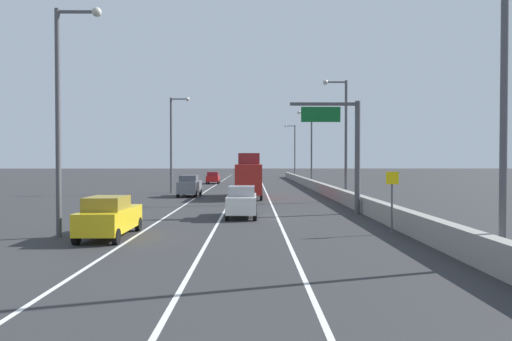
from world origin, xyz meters
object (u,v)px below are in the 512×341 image
object	(u,v)px
lamp_post_right_second	(343,132)
lamp_post_left_mid	(173,138)
overhead_sign_gantry	(346,143)
lamp_post_right_near	(497,85)
car_gray_0	(190,186)
lamp_post_right_fourth	(294,148)
speed_advisory_sign	(392,197)
lamp_post_right_third	(310,143)
lamp_post_left_near	(63,106)
box_truck	(249,177)
car_white_1	(242,202)
car_yellow_3	(109,217)
car_red_2	(213,178)

from	to	relation	value
lamp_post_right_second	lamp_post_left_mid	bearing A→B (deg)	146.54
overhead_sign_gantry	lamp_post_right_near	world-z (taller)	lamp_post_right_near
lamp_post_left_mid	car_gray_0	bearing A→B (deg)	-63.21
overhead_sign_gantry	lamp_post_right_fourth	bearing A→B (deg)	88.37
speed_advisory_sign	lamp_post_right_third	size ratio (longest dim) A/B	0.28
speed_advisory_sign	lamp_post_left_near	world-z (taller)	lamp_post_left_near
lamp_post_left_mid	box_truck	bearing A→B (deg)	-35.64
lamp_post_right_near	car_gray_0	xyz separation A→B (m)	(-14.36, 30.72, -4.97)
lamp_post_right_third	lamp_post_left_mid	size ratio (longest dim) A/B	1.00
car_white_1	car_yellow_3	distance (m)	9.63
lamp_post_right_second	box_truck	bearing A→B (deg)	148.87
car_red_2	car_yellow_3	world-z (taller)	car_yellow_3
lamp_post_right_second	lamp_post_right_third	bearing A→B (deg)	89.61
car_gray_0	overhead_sign_gantry	bearing A→B (deg)	-50.71
car_gray_0	car_white_1	xyz separation A→B (m)	(5.61, -17.20, -0.07)
lamp_post_left_mid	car_white_1	xyz separation A→B (m)	(8.02, -21.97, -5.04)
lamp_post_right_fourth	car_white_1	size ratio (longest dim) A/B	2.36
lamp_post_right_fourth	lamp_post_left_mid	distance (m)	41.67
car_yellow_3	car_white_1	bearing A→B (deg)	52.28
lamp_post_right_third	lamp_post_right_second	bearing A→B (deg)	-90.39
lamp_post_right_third	lamp_post_left_near	world-z (taller)	same
car_gray_0	car_white_1	world-z (taller)	car_gray_0
lamp_post_right_fourth	speed_advisory_sign	bearing A→B (deg)	-91.04
lamp_post_right_third	car_white_1	size ratio (longest dim) A/B	2.36
overhead_sign_gantry	car_yellow_3	xyz separation A→B (m)	(-12.81, -9.51, -3.77)
speed_advisory_sign	box_truck	distance (m)	23.81
lamp_post_right_third	lamp_post_left_near	distance (m)	46.24
lamp_post_left_near	car_white_1	world-z (taller)	lamp_post_left_near
overhead_sign_gantry	car_gray_0	bearing A→B (deg)	129.29
speed_advisory_sign	car_yellow_3	bearing A→B (deg)	-176.22
car_gray_0	car_red_2	distance (m)	26.31
lamp_post_right_second	lamp_post_right_fourth	world-z (taller)	same
car_red_2	car_yellow_3	bearing A→B (deg)	-90.43
lamp_post_right_near	car_white_1	bearing A→B (deg)	122.92
car_white_1	lamp_post_right_third	bearing A→B (deg)	76.34
box_truck	lamp_post_right_fourth	bearing A→B (deg)	79.41
lamp_post_left_mid	car_yellow_3	world-z (taller)	lamp_post_left_mid
lamp_post_right_third	car_red_2	distance (m)	17.00
overhead_sign_gantry	lamp_post_left_near	xyz separation A→B (m)	(-14.92, -9.40, 1.30)
lamp_post_right_second	car_white_1	xyz separation A→B (m)	(-8.49, -11.05, -5.04)
lamp_post_right_near	lamp_post_left_mid	size ratio (longest dim) A/B	1.00
lamp_post_right_near	lamp_post_left_near	bearing A→B (deg)	160.30
overhead_sign_gantry	lamp_post_right_second	size ratio (longest dim) A/B	0.71
lamp_post_left_mid	car_white_1	distance (m)	23.92
car_yellow_3	box_truck	size ratio (longest dim) A/B	0.54
car_red_2	box_truck	xyz separation A→B (m)	(5.83, -27.51, 1.04)
overhead_sign_gantry	speed_advisory_sign	xyz separation A→B (m)	(0.44, -8.63, -2.96)
car_gray_0	lamp_post_right_third	bearing A→B (deg)	52.23
lamp_post_right_near	car_red_2	bearing A→B (deg)	104.04
lamp_post_left_near	box_truck	size ratio (longest dim) A/B	1.21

